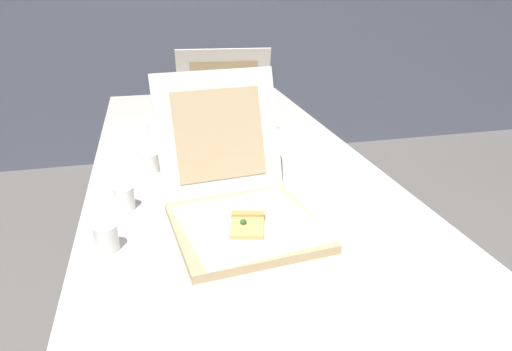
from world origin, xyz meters
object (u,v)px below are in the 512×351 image
object	(u,v)px
table	(238,184)
napkin_pile	(395,329)
pizza_box_middle	(227,133)
cup_white_mid	(151,163)
cup_white_near_center	(124,198)
pizza_box_front	(240,204)
cup_white_far	(156,132)
cup_white_near_left	(107,238)

from	to	relation	value
table	napkin_pile	size ratio (longest dim) A/B	13.50
pizza_box_middle	cup_white_mid	bearing A→B (deg)	-140.72
cup_white_near_center	table	bearing A→B (deg)	27.56
pizza_box_front	pizza_box_middle	bearing A→B (deg)	76.92
pizza_box_middle	cup_white_far	xyz separation A→B (m)	(-0.26, 0.14, -0.02)
pizza_box_middle	napkin_pile	size ratio (longest dim) A/B	2.16
cup_white_near_center	napkin_pile	distance (m)	0.76
table	pizza_box_middle	world-z (taller)	pizza_box_middle
pizza_box_middle	napkin_pile	xyz separation A→B (m)	(0.12, -1.03, -0.05)
cup_white_far	napkin_pile	world-z (taller)	cup_white_far
pizza_box_front	cup_white_near_left	distance (m)	0.33
table	pizza_box_front	size ratio (longest dim) A/B	4.88
pizza_box_middle	cup_white_far	distance (m)	0.29
table	cup_white_near_left	size ratio (longest dim) A/B	37.52
table	napkin_pile	distance (m)	0.78
table	cup_white_far	xyz separation A→B (m)	(-0.24, 0.39, 0.07)
pizza_box_front	pizza_box_middle	size ratio (longest dim) A/B	1.28
cup_white_near_left	cup_white_mid	distance (m)	0.46
cup_white_far	cup_white_mid	bearing A→B (deg)	-94.74
cup_white_mid	napkin_pile	world-z (taller)	cup_white_mid
cup_white_near_center	cup_white_mid	bearing A→B (deg)	73.16
cup_white_near_left	cup_white_near_center	bearing A→B (deg)	80.47
pizza_box_middle	cup_white_near_left	size ratio (longest dim) A/B	6.00
cup_white_near_left	cup_white_far	bearing A→B (deg)	80.07
pizza_box_front	table	bearing A→B (deg)	73.63
table	cup_white_mid	bearing A→B (deg)	166.35
pizza_box_front	cup_white_near_center	world-z (taller)	pizza_box_front
pizza_box_middle	cup_white_mid	xyz separation A→B (m)	(-0.28, -0.19, -0.02)
pizza_box_front	cup_white_near_left	world-z (taller)	pizza_box_front
table	cup_white_near_center	size ratio (longest dim) A/B	37.52
table	cup_white_near_center	bearing A→B (deg)	-152.44
cup_white_mid	napkin_pile	distance (m)	0.93
cup_white_far	cup_white_mid	distance (m)	0.33
cup_white_near_center	napkin_pile	size ratio (longest dim) A/B	0.36
napkin_pile	pizza_box_middle	bearing A→B (deg)	96.61
cup_white_near_left	cup_white_mid	world-z (taller)	same
pizza_box_front	cup_white_near_center	bearing A→B (deg)	147.37
cup_white_near_left	cup_white_near_center	xyz separation A→B (m)	(0.03, 0.20, 0.00)
table	cup_white_near_center	xyz separation A→B (m)	(-0.35, -0.18, 0.07)
cup_white_near_left	napkin_pile	size ratio (longest dim) A/B	0.36
pizza_box_front	napkin_pile	size ratio (longest dim) A/B	2.77
pizza_box_front	cup_white_near_left	bearing A→B (deg)	-176.08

